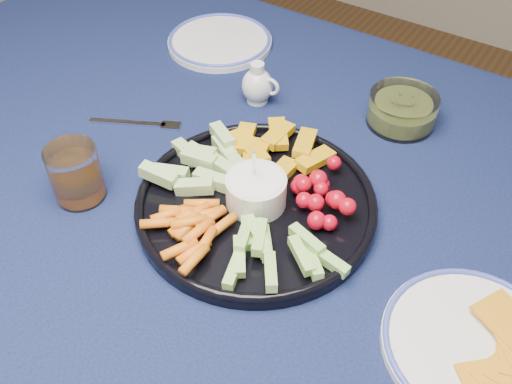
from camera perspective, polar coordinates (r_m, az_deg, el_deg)
The scene contains 8 objects.
dining_table at distance 0.96m, azimuth -0.45°, elevation -3.47°, with size 1.67×1.07×0.75m.
crudite_platter at distance 0.85m, azimuth -0.16°, elevation -0.77°, with size 0.36×0.36×0.12m.
creamer_pitcher at distance 1.05m, azimuth 0.18°, elevation 10.61°, with size 0.07×0.06×0.08m.
pickle_bowl at distance 1.04m, azimuth 14.39°, elevation 7.87°, with size 0.12×0.12×0.06m.
cheese_plate at distance 0.76m, azimuth 21.05°, elevation -13.97°, with size 0.23×0.23×0.03m.
juice_tumbler at distance 0.90m, azimuth -17.51°, elevation 1.50°, with size 0.08×0.08×0.09m.
fork_left at distance 1.03m, azimuth -11.26°, elevation 6.70°, with size 0.15×0.09×0.00m.
side_plate_extra at distance 1.23m, azimuth -3.64°, elevation 14.83°, with size 0.22×0.22×0.02m.
Camera 1 is at (0.35, -0.52, 1.38)m, focal length 40.00 mm.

